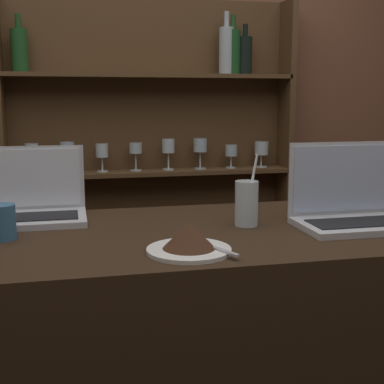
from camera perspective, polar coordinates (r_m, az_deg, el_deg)
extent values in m
cube|color=brown|center=(2.71, -6.55, 9.30)|extent=(7.00, 0.06, 2.70)
cube|color=brown|center=(2.63, -19.23, -0.46)|extent=(0.03, 0.18, 1.85)
cube|color=brown|center=(2.83, 9.72, 0.65)|extent=(0.03, 0.18, 1.85)
cube|color=brown|center=(2.72, -4.49, 0.41)|extent=(1.41, 0.02, 1.85)
cube|color=brown|center=(2.73, -4.13, -7.57)|extent=(1.37, 0.18, 0.02)
cube|color=brown|center=(2.63, -4.25, 2.11)|extent=(1.37, 0.18, 0.02)
cube|color=brown|center=(2.61, -4.39, 12.26)|extent=(1.37, 0.18, 0.02)
cylinder|color=silver|center=(2.61, -16.62, 1.94)|extent=(0.06, 0.06, 0.01)
cylinder|color=silver|center=(2.60, -16.66, 2.75)|extent=(0.01, 0.01, 0.07)
cylinder|color=silver|center=(2.59, -16.74, 4.25)|extent=(0.06, 0.06, 0.07)
cylinder|color=silver|center=(2.60, -13.08, 2.08)|extent=(0.06, 0.06, 0.01)
cylinder|color=silver|center=(2.59, -13.11, 2.92)|extent=(0.01, 0.01, 0.07)
cylinder|color=silver|center=(2.59, -13.17, 4.47)|extent=(0.07, 0.07, 0.07)
cylinder|color=silver|center=(2.60, -9.53, 2.21)|extent=(0.05, 0.05, 0.01)
cylinder|color=silver|center=(2.60, -9.55, 2.98)|extent=(0.01, 0.01, 0.06)
cylinder|color=silver|center=(2.59, -9.59, 4.40)|extent=(0.06, 0.06, 0.07)
cylinder|color=silver|center=(2.62, -6.00, 2.33)|extent=(0.06, 0.06, 0.01)
cylinder|color=silver|center=(2.61, -6.02, 3.26)|extent=(0.01, 0.01, 0.08)
cylinder|color=silver|center=(2.61, -6.04, 4.69)|extent=(0.06, 0.06, 0.05)
cylinder|color=silver|center=(2.64, -2.53, 2.45)|extent=(0.06, 0.06, 0.01)
cylinder|color=silver|center=(2.64, -2.53, 3.36)|extent=(0.01, 0.01, 0.08)
cylinder|color=silver|center=(2.63, -2.55, 4.96)|extent=(0.06, 0.06, 0.07)
cylinder|color=silver|center=(2.67, 0.88, 2.55)|extent=(0.06, 0.06, 0.01)
cylinder|color=silver|center=(2.67, 0.88, 3.46)|extent=(0.01, 0.01, 0.08)
cylinder|color=silver|center=(2.66, 0.88, 5.03)|extent=(0.07, 0.07, 0.07)
cylinder|color=silver|center=(2.72, 4.18, 2.64)|extent=(0.05, 0.05, 0.01)
cylinder|color=silver|center=(2.71, 4.19, 3.28)|extent=(0.01, 0.01, 0.06)
cylinder|color=silver|center=(2.71, 4.21, 4.46)|extent=(0.06, 0.06, 0.06)
cylinder|color=silver|center=(2.77, 7.38, 2.72)|extent=(0.06, 0.06, 0.01)
cylinder|color=silver|center=(2.76, 7.39, 3.37)|extent=(0.01, 0.01, 0.06)
cylinder|color=silver|center=(2.76, 7.42, 4.67)|extent=(0.07, 0.07, 0.07)
cylinder|color=#1E4C23|center=(2.71, 4.40, 14.63)|extent=(0.07, 0.07, 0.21)
cylinder|color=#1E4C23|center=(2.72, 4.44, 17.59)|extent=(0.02, 0.02, 0.07)
cylinder|color=#B2C1C6|center=(2.70, 3.67, 14.78)|extent=(0.07, 0.07, 0.22)
cylinder|color=#B2C1C6|center=(2.71, 3.71, 17.91)|extent=(0.03, 0.03, 0.07)
cylinder|color=#1E4C23|center=(2.59, -17.94, 14.15)|extent=(0.07, 0.07, 0.19)
cylinder|color=#1E4C23|center=(2.61, -18.09, 16.92)|extent=(0.03, 0.03, 0.06)
cylinder|color=black|center=(2.72, 5.67, 14.25)|extent=(0.07, 0.07, 0.18)
cylinder|color=black|center=(2.73, 5.71, 16.77)|extent=(0.02, 0.02, 0.06)
cube|color=silver|center=(1.62, -16.87, -2.82)|extent=(0.32, 0.22, 0.02)
cube|color=black|center=(1.61, -16.92, -2.54)|extent=(0.27, 0.12, 0.00)
cube|color=silver|center=(1.71, -16.81, 1.46)|extent=(0.32, 0.00, 0.20)
cube|color=white|center=(1.71, -16.82, 1.45)|extent=(0.29, 0.01, 0.18)
cube|color=silver|center=(1.56, 17.24, -3.38)|extent=(0.33, 0.21, 0.02)
cube|color=black|center=(1.55, 17.45, -3.08)|extent=(0.28, 0.12, 0.00)
cube|color=silver|center=(1.62, 15.64, 1.41)|extent=(0.33, 0.00, 0.21)
cube|color=silver|center=(1.62, 15.68, 1.39)|extent=(0.30, 0.01, 0.19)
cylinder|color=white|center=(1.26, -0.33, -6.23)|extent=(0.20, 0.20, 0.01)
cone|color=#422616|center=(1.25, -0.33, -4.65)|extent=(0.12, 0.12, 0.06)
cube|color=#B7B7BC|center=(1.26, 2.29, -5.93)|extent=(0.08, 0.16, 0.00)
cylinder|color=silver|center=(1.51, 5.83, -1.22)|extent=(0.07, 0.07, 0.13)
cylinder|color=white|center=(1.51, 6.27, 0.28)|extent=(0.04, 0.01, 0.20)
cylinder|color=#38668C|center=(1.45, -19.67, -3.04)|extent=(0.07, 0.07, 0.09)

